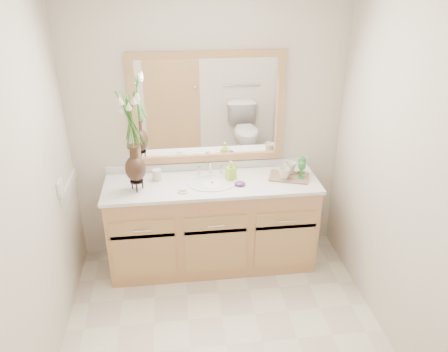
{
  "coord_description": "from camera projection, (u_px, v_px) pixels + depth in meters",
  "views": [
    {
      "loc": [
        -0.3,
        -2.32,
        2.51
      ],
      "look_at": [
        0.06,
        0.65,
        1.06
      ],
      "focal_mm": 35.0,
      "sensor_mm": 36.0,
      "label": 1
    }
  ],
  "objects": [
    {
      "name": "floor",
      "position": [
        227.0,
        345.0,
        3.2
      ],
      "size": [
        2.6,
        2.6,
        0.0
      ],
      "primitive_type": "plane",
      "color": "beige",
      "rests_on": "ground"
    },
    {
      "name": "wall_back",
      "position": [
        208.0,
        130.0,
        3.84
      ],
      "size": [
        2.4,
        0.02,
        2.4
      ],
      "primitive_type": "cube",
      "color": "beige",
      "rests_on": "floor"
    },
    {
      "name": "wall_left",
      "position": [
        23.0,
        215.0,
        2.54
      ],
      "size": [
        0.02,
        2.6,
        2.4
      ],
      "primitive_type": "cube",
      "color": "beige",
      "rests_on": "floor"
    },
    {
      "name": "wall_right",
      "position": [
        412.0,
        191.0,
        2.81
      ],
      "size": [
        0.02,
        2.6,
        2.4
      ],
      "primitive_type": "cube",
      "color": "beige",
      "rests_on": "floor"
    },
    {
      "name": "vanity",
      "position": [
        213.0,
        225.0,
        3.93
      ],
      "size": [
        1.8,
        0.55,
        0.8
      ],
      "color": "tan",
      "rests_on": "floor"
    },
    {
      "name": "counter",
      "position": [
        212.0,
        184.0,
        3.75
      ],
      "size": [
        1.84,
        0.57,
        0.03
      ],
      "primitive_type": "cube",
      "color": "silver",
      "rests_on": "vanity"
    },
    {
      "name": "sink",
      "position": [
        212.0,
        189.0,
        3.75
      ],
      "size": [
        0.38,
        0.34,
        0.23
      ],
      "color": "white",
      "rests_on": "counter"
    },
    {
      "name": "mirror",
      "position": [
        208.0,
        109.0,
        3.73
      ],
      "size": [
        1.32,
        0.04,
        0.97
      ],
      "color": "white",
      "rests_on": "wall_back"
    },
    {
      "name": "switch_plate",
      "position": [
        60.0,
        188.0,
        3.32
      ],
      "size": [
        0.02,
        0.12,
        0.12
      ],
      "primitive_type": "cube",
      "color": "white",
      "rests_on": "wall_left"
    },
    {
      "name": "flower_vase",
      "position": [
        131.0,
        127.0,
        3.38
      ],
      "size": [
        0.2,
        0.2,
        0.81
      ],
      "rotation": [
        0.0,
        0.0,
        0.28
      ],
      "color": "black",
      "rests_on": "counter"
    },
    {
      "name": "tumbler",
      "position": [
        157.0,
        175.0,
        3.76
      ],
      "size": [
        0.08,
        0.08,
        0.1
      ],
      "primitive_type": "cylinder",
      "color": "beige",
      "rests_on": "counter"
    },
    {
      "name": "soap_dish",
      "position": [
        183.0,
        191.0,
        3.58
      ],
      "size": [
        0.09,
        0.09,
        0.03
      ],
      "color": "beige",
      "rests_on": "counter"
    },
    {
      "name": "soap_bottle",
      "position": [
        231.0,
        171.0,
        3.77
      ],
      "size": [
        0.09,
        0.09,
        0.15
      ],
      "primitive_type": "imported",
      "rotation": [
        0.0,
        0.0,
        0.34
      ],
      "color": "#A0D833",
      "rests_on": "counter"
    },
    {
      "name": "purple_dish",
      "position": [
        240.0,
        184.0,
        3.68
      ],
      "size": [
        0.12,
        0.11,
        0.03
      ],
      "primitive_type": "ellipsoid",
      "rotation": [
        0.0,
        0.0,
        -0.43
      ],
      "color": "#592673",
      "rests_on": "counter"
    },
    {
      "name": "tray",
      "position": [
        289.0,
        177.0,
        3.82
      ],
      "size": [
        0.39,
        0.32,
        0.02
      ],
      "primitive_type": "cube",
      "rotation": [
        0.0,
        0.0,
        -0.34
      ],
      "color": "brown",
      "rests_on": "counter"
    },
    {
      "name": "mug_left",
      "position": [
        284.0,
        173.0,
        3.76
      ],
      "size": [
        0.13,
        0.13,
        0.1
      ],
      "primitive_type": "imported",
      "rotation": [
        0.0,
        0.0,
        -0.38
      ],
      "color": "beige",
      "rests_on": "tray"
    },
    {
      "name": "mug_right",
      "position": [
        289.0,
        167.0,
        3.84
      ],
      "size": [
        0.13,
        0.13,
        0.11
      ],
      "primitive_type": "imported",
      "rotation": [
        0.0,
        0.0,
        0.23
      ],
      "color": "beige",
      "rests_on": "tray"
    },
    {
      "name": "goblet_front",
      "position": [
        302.0,
        167.0,
        3.74
      ],
      "size": [
        0.07,
        0.07,
        0.15
      ],
      "color": "#246D2B",
      "rests_on": "tray"
    },
    {
      "name": "goblet_back",
      "position": [
        302.0,
        162.0,
        3.83
      ],
      "size": [
        0.07,
        0.07,
        0.15
      ],
      "color": "#246D2B",
      "rests_on": "tray"
    }
  ]
}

